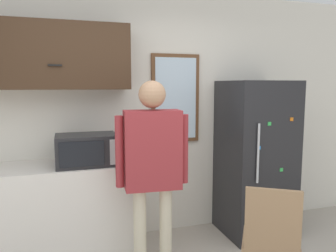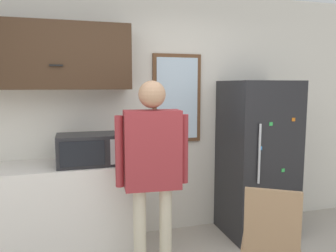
{
  "view_description": "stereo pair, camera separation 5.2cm",
  "coord_description": "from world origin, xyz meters",
  "px_view_note": "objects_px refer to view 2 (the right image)",
  "views": [
    {
      "loc": [
        -0.68,
        -1.62,
        1.68
      ],
      "look_at": [
        0.15,
        1.03,
        1.33
      ],
      "focal_mm": 35.0,
      "sensor_mm": 36.0,
      "label": 1
    },
    {
      "loc": [
        -0.63,
        -1.64,
        1.68
      ],
      "look_at": [
        0.15,
        1.03,
        1.33
      ],
      "focal_mm": 35.0,
      "sensor_mm": 36.0,
      "label": 2
    }
  ],
  "objects_px": {
    "person": "(152,159)",
    "chair": "(271,238)",
    "microwave": "(87,149)",
    "refrigerator": "(257,158)"
  },
  "relations": [
    {
      "from": "microwave",
      "to": "refrigerator",
      "type": "relative_size",
      "value": 0.32
    },
    {
      "from": "microwave",
      "to": "person",
      "type": "xyz_separation_m",
      "value": [
        0.51,
        -0.49,
        -0.02
      ]
    },
    {
      "from": "microwave",
      "to": "refrigerator",
      "type": "xyz_separation_m",
      "value": [
        1.84,
        0.03,
        -0.21
      ]
    },
    {
      "from": "refrigerator",
      "to": "chair",
      "type": "relative_size",
      "value": 1.87
    },
    {
      "from": "chair",
      "to": "microwave",
      "type": "bearing_deg",
      "value": -5.2
    },
    {
      "from": "person",
      "to": "refrigerator",
      "type": "bearing_deg",
      "value": 26.07
    },
    {
      "from": "refrigerator",
      "to": "chair",
      "type": "bearing_deg",
      "value": -115.84
    },
    {
      "from": "microwave",
      "to": "chair",
      "type": "xyz_separation_m",
      "value": [
        1.32,
        -1.05,
        -0.57
      ]
    },
    {
      "from": "person",
      "to": "refrigerator",
      "type": "height_order",
      "value": "refrigerator"
    },
    {
      "from": "person",
      "to": "chair",
      "type": "height_order",
      "value": "person"
    }
  ]
}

